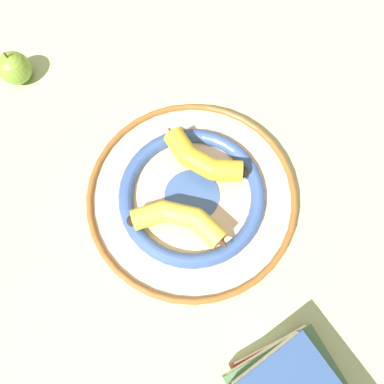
{
  "coord_description": "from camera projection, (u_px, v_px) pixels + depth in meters",
  "views": [
    {
      "loc": [
        0.06,
        -0.22,
        0.67
      ],
      "look_at": [
        -0.02,
        -0.01,
        0.04
      ],
      "focal_mm": 35.0,
      "sensor_mm": 36.0,
      "label": 1
    }
  ],
  "objects": [
    {
      "name": "decorative_bowl",
      "position": [
        192.0,
        196.0,
        0.69
      ],
      "size": [
        0.39,
        0.39,
        0.04
      ],
      "color": "beige",
      "rests_on": "ground_plane"
    },
    {
      "name": "banana_a",
      "position": [
        181.0,
        220.0,
        0.64
      ],
      "size": [
        0.18,
        0.08,
        0.04
      ],
      "rotation": [
        0.0,
        0.0,
        3.27
      ],
      "color": "yellow",
      "rests_on": "decorative_bowl"
    },
    {
      "name": "ground_plane",
      "position": [
        202.0,
        197.0,
        0.71
      ],
      "size": [
        2.8,
        2.8,
        0.0
      ],
      "primitive_type": "plane",
      "color": "#B2C693"
    },
    {
      "name": "banana_b",
      "position": [
        200.0,
        159.0,
        0.67
      ],
      "size": [
        0.18,
        0.08,
        0.04
      ],
      "rotation": [
        0.0,
        0.0,
        -0.18
      ],
      "color": "gold",
      "rests_on": "decorative_bowl"
    },
    {
      "name": "apple",
      "position": [
        15.0,
        68.0,
        0.77
      ],
      "size": [
        0.07,
        0.07,
        0.08
      ],
      "color": "olive",
      "rests_on": "ground_plane"
    }
  ]
}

